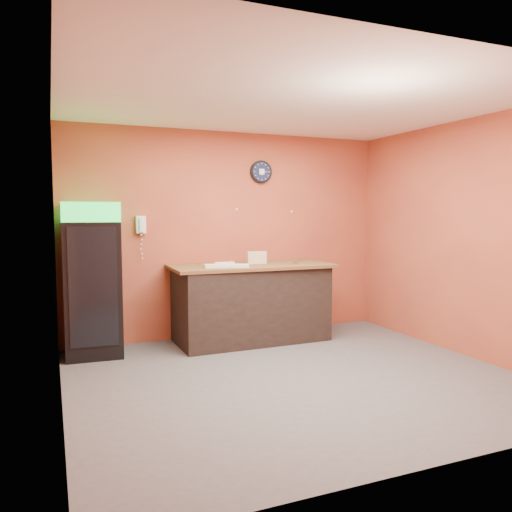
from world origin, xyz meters
TOP-DOWN VIEW (x-y plane):
  - floor at (0.00, 0.00)m, footprint 4.50×4.50m
  - back_wall at (0.00, 2.00)m, footprint 4.50×0.02m
  - left_wall at (-2.25, 0.00)m, footprint 0.02×4.00m
  - right_wall at (2.25, 0.00)m, footprint 0.02×4.00m
  - ceiling at (0.00, 0.00)m, footprint 4.50×4.00m
  - beverage_cooler at (-1.85, 1.61)m, footprint 0.68×0.69m
  - prep_counter at (0.14, 1.56)m, footprint 1.98×0.90m
  - wall_clock at (0.46, 1.97)m, footprint 0.31×0.06m
  - wall_phone at (-1.22, 1.95)m, footprint 0.12×0.11m
  - butcher_paper at (0.14, 1.56)m, footprint 2.14×0.97m
  - sub_roll_stack at (0.24, 1.61)m, footprint 0.26×0.11m
  - wrapped_sandwich_left at (-0.40, 1.35)m, footprint 0.32×0.16m
  - wrapped_sandwich_mid at (-0.15, 1.29)m, footprint 0.31×0.22m
  - wrapped_sandwich_right at (-0.21, 1.61)m, footprint 0.26×0.11m
  - kitchen_tool at (-0.11, 1.62)m, footprint 0.06×0.06m

SIDE VIEW (x-z plane):
  - floor at x=0.00m, z-range 0.00..0.00m
  - prep_counter at x=0.14m, z-range 0.00..0.98m
  - beverage_cooler at x=-1.85m, z-range -0.02..1.80m
  - butcher_paper at x=0.14m, z-range 0.98..1.02m
  - wrapped_sandwich_right at x=-0.21m, z-range 1.02..1.06m
  - wrapped_sandwich_mid at x=-0.15m, z-range 1.02..1.06m
  - wrapped_sandwich_left at x=-0.40m, z-range 1.02..1.07m
  - kitchen_tool at x=-0.11m, z-range 1.02..1.08m
  - sub_roll_stack at x=0.24m, z-range 1.02..1.19m
  - back_wall at x=0.00m, z-range 0.00..2.80m
  - left_wall at x=-2.25m, z-range 0.00..2.80m
  - right_wall at x=2.25m, z-range 0.00..2.80m
  - wall_phone at x=-1.22m, z-range 1.44..1.66m
  - wall_clock at x=0.46m, z-range 2.11..2.43m
  - ceiling at x=0.00m, z-range 2.79..2.81m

